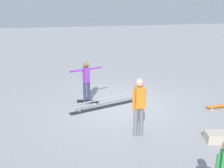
{
  "coord_description": "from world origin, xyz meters",
  "views": [
    {
      "loc": [
        2.48,
        8.81,
        3.73
      ],
      "look_at": [
        0.53,
        0.4,
        1.0
      ],
      "focal_mm": 43.09,
      "sensor_mm": 36.0,
      "label": 1
    }
  ],
  "objects": [
    {
      "name": "ground_plane",
      "position": [
        0.0,
        0.0,
        0.0
      ],
      "size": [
        60.0,
        60.0,
        0.0
      ],
      "primitive_type": "plane",
      "color": "gray"
    },
    {
      "name": "grind_rail",
      "position": [
        0.53,
        -0.1,
        0.14
      ],
      "size": [
        2.96,
        1.1,
        0.34
      ],
      "rotation": [
        0.0,
        0.0,
        0.29
      ],
      "color": "black",
      "rests_on": "ground_plane"
    },
    {
      "name": "skater_main",
      "position": [
        1.27,
        -0.61,
        0.92
      ],
      "size": [
        1.23,
        0.49,
        1.59
      ],
      "rotation": [
        0.0,
        0.0,
        3.47
      ],
      "color": "#2D3351",
      "rests_on": "ground_plane"
    },
    {
      "name": "skateboard_main",
      "position": [
        1.25,
        -0.57,
        0.07
      ],
      "size": [
        0.82,
        0.42,
        0.09
      ],
      "rotation": [
        0.0,
        0.0,
        6.0
      ],
      "color": "black",
      "rests_on": "ground_plane"
    },
    {
      "name": "bystander_orange_shirt",
      "position": [
        0.19,
        2.24,
        0.96
      ],
      "size": [
        0.38,
        0.23,
        1.7
      ],
      "rotation": [
        0.0,
        0.0,
        3.16
      ],
      "color": "slate",
      "rests_on": "ground_plane"
    },
    {
      "name": "loose_skateboard_orange",
      "position": [
        -3.21,
        0.96,
        0.07
      ],
      "size": [
        0.8,
        0.28,
        0.09
      ],
      "rotation": [
        0.0,
        0.0,
        0.03
      ],
      "color": "orange",
      "rests_on": "ground_plane"
    }
  ]
}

